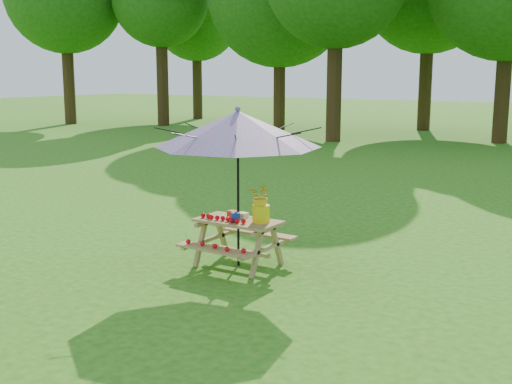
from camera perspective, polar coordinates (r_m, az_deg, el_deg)
The scene contains 5 objects.
picnic_table at distance 9.13m, azimuth -1.59°, elevation -4.59°, with size 1.20×1.32×0.67m.
patio_umbrella at distance 8.85m, azimuth -1.63°, elevation 5.61°, with size 2.74×2.74×2.26m.
produce_bins at distance 9.07m, azimuth -1.75°, elevation -2.11°, with size 0.32×0.41×0.13m.
tomatoes_row at distance 8.99m, azimuth -3.03°, elevation -2.36°, with size 0.77×0.13×0.07m, color red, non-canonical shape.
flower_bucket at distance 8.84m, azimuth 0.46°, elevation -0.86°, with size 0.33×0.29×0.55m.
Camera 1 is at (3.28, -3.14, 2.71)m, focal length 45.00 mm.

